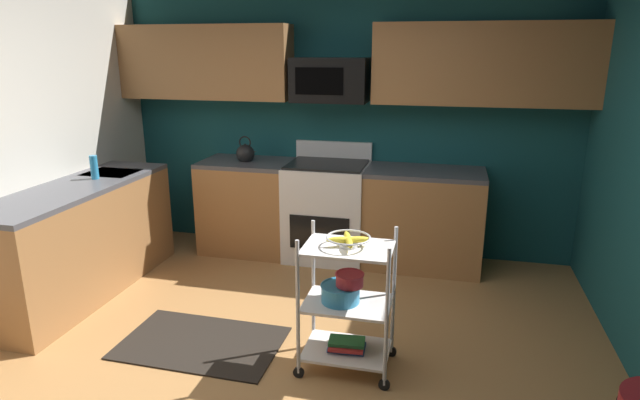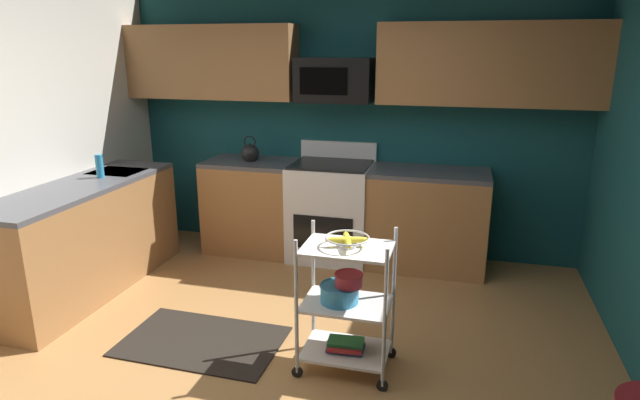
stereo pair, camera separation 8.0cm
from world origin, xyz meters
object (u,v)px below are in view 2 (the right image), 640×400
mixing_bowl_small (349,279)px  dish_soap_bottle (100,166)px  kettle (250,153)px  rolling_cart (346,303)px  book_stack (346,345)px  microwave (335,80)px  oven_range (331,210)px  fruit_bowl (347,240)px  mixing_bowl_large (340,293)px

mixing_bowl_small → dish_soap_bottle: (-2.35, 0.83, 0.40)m
mixing_bowl_small → kettle: 2.32m
rolling_cart → book_stack: 0.29m
microwave → kettle: 1.09m
oven_range → fruit_bowl: 1.95m
microwave → mixing_bowl_small: bearing=-73.8°
kettle → mixing_bowl_large: bearing=-54.0°
oven_range → book_stack: bearing=-73.3°
microwave → mixing_bowl_small: microwave is taller
fruit_bowl → book_stack: fruit_bowl is taller
mixing_bowl_large → kettle: kettle is taller
rolling_cart → book_stack: (0.00, 0.00, -0.29)m
mixing_bowl_large → book_stack: mixing_bowl_large is taller
mixing_bowl_large → dish_soap_bottle: size_ratio=1.26×
book_stack → dish_soap_bottle: size_ratio=1.20×
oven_range → rolling_cart: (0.55, -1.83, -0.03)m
fruit_bowl → mixing_bowl_small: size_ratio=1.49×
microwave → kettle: bearing=-172.5°
microwave → kettle: (-0.82, -0.11, -0.70)m
rolling_cart → mixing_bowl_large: (-0.04, -0.00, 0.07)m
microwave → rolling_cart: size_ratio=0.77×
oven_range → kettle: 0.97m
microwave → mixing_bowl_large: size_ratio=2.78×
mixing_bowl_large → kettle: bearing=126.0°
mixing_bowl_large → rolling_cart: bearing=0.0°
rolling_cart → kettle: bearing=126.9°
book_stack → oven_range: bearing=106.7°
oven_range → kettle: bearing=-179.7°
oven_range → book_stack: oven_range is taller
kettle → rolling_cart: bearing=-53.1°
oven_range → mixing_bowl_small: 1.92m
book_stack → dish_soap_bottle: bearing=160.5°
rolling_cart → dish_soap_bottle: size_ratio=4.57×
rolling_cart → fruit_bowl: rolling_cart is taller
mixing_bowl_large → mixing_bowl_small: bearing=-0.5°
fruit_bowl → microwave: bearing=105.9°
mixing_bowl_small → kettle: kettle is taller
mixing_bowl_large → microwave: bearing=104.7°
fruit_bowl → dish_soap_bottle: 2.48m
microwave → dish_soap_bottle: 2.21m
oven_range → mixing_bowl_small: size_ratio=6.04×
microwave → dish_soap_bottle: bearing=-148.3°
rolling_cart → fruit_bowl: (-0.00, -0.00, 0.42)m
mixing_bowl_small → mixing_bowl_large: bearing=179.5°
microwave → rolling_cart: (0.55, -1.93, -1.25)m
fruit_bowl → kettle: kettle is taller
rolling_cart → mixing_bowl_small: bearing=-2.4°
fruit_bowl → mixing_bowl_large: (-0.04, 0.00, -0.36)m
mixing_bowl_large → dish_soap_bottle: dish_soap_bottle is taller
microwave → book_stack: bearing=-74.1°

